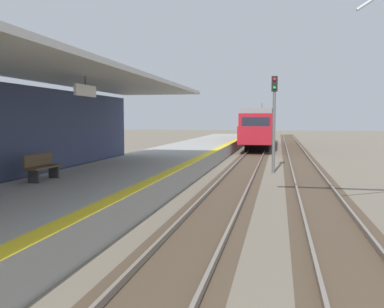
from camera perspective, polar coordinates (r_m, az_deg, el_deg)
name	(u,v)px	position (r m, az deg, el deg)	size (l,w,h in m)	color
station_platform	(133,175)	(18.60, -8.15, -2.85)	(5.00, 80.00, 0.91)	#999993
track_pair_nearest_platform	(240,175)	(21.59, 6.64, -2.85)	(2.34, 120.00, 0.16)	#4C3D2D
track_pair_middle	(308,177)	(21.56, 15.69, -3.01)	(2.34, 120.00, 0.16)	#4C3D2D
approaching_train	(260,126)	(43.86, 9.38, 3.77)	(2.93, 19.60, 4.76)	maroon
rail_signal_post	(274,114)	(22.68, 11.24, 5.42)	(0.32, 0.34, 5.20)	#4C4C4C
platform_bench	(42,166)	(14.47, -19.97, -1.58)	(0.45, 1.60, 0.88)	brown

